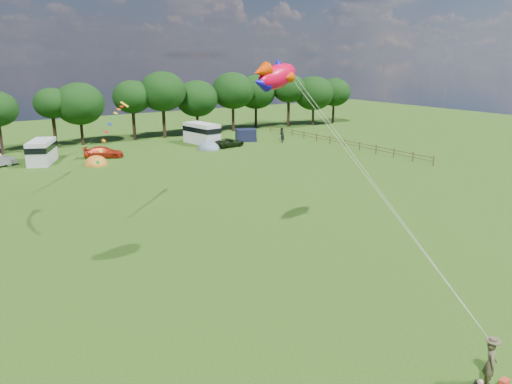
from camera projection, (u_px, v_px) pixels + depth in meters
ground_plane at (338, 295)px, 27.21m from camera, size 180.00×180.00×0.00m
tree_line at (105, 100)px, 72.34m from camera, size 102.98×10.98×10.27m
fence at (337, 141)px, 71.86m from camera, size 0.12×33.12×1.20m
car_c at (104, 152)px, 63.37m from camera, size 5.10×3.78×1.41m
car_d at (229, 143)px, 70.84m from camera, size 4.78×2.57×1.25m
campervan_c at (42, 151)px, 59.98m from camera, size 4.59×6.19×2.79m
campervan_d at (202, 133)px, 73.41m from camera, size 3.42×6.40×2.99m
tent_orange at (96, 165)px, 59.39m from camera, size 2.82×3.09×2.21m
tent_greyblue at (209, 149)px, 69.15m from camera, size 3.03×3.32×2.25m
awning_navy at (246, 135)px, 75.64m from camera, size 3.55×3.25×1.80m
kite_flyer at (490, 364)px, 19.48m from camera, size 0.85×0.82×1.97m
kite_bag at (504, 383)px, 19.69m from camera, size 0.42×0.30×0.28m
fish_kite at (274, 76)px, 29.97m from camera, size 4.17×2.29×2.18m
streamer_kite_b at (114, 122)px, 37.53m from camera, size 4.31×4.81×3.84m
walker_a at (281, 134)px, 75.97m from camera, size 1.11×0.93×1.95m
walker_b at (282, 137)px, 74.24m from camera, size 1.23×0.84×1.74m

